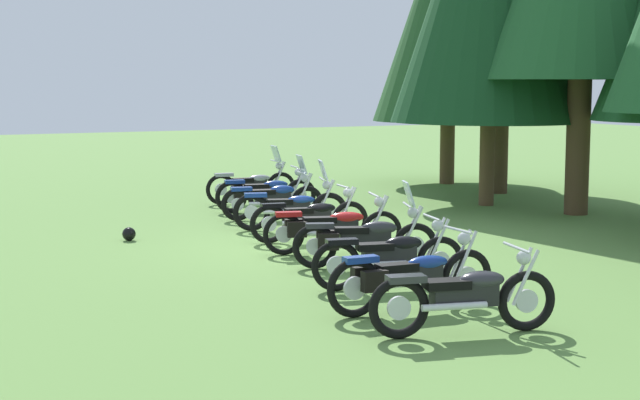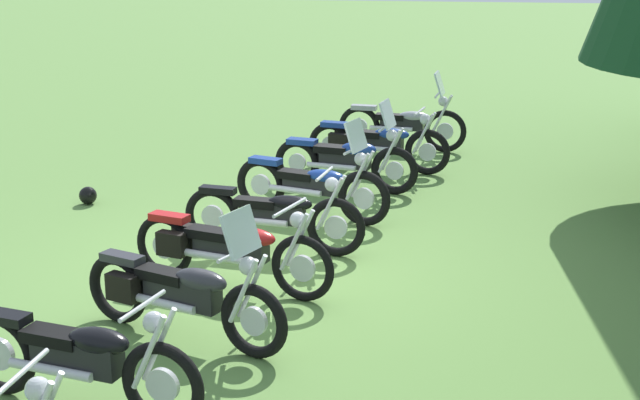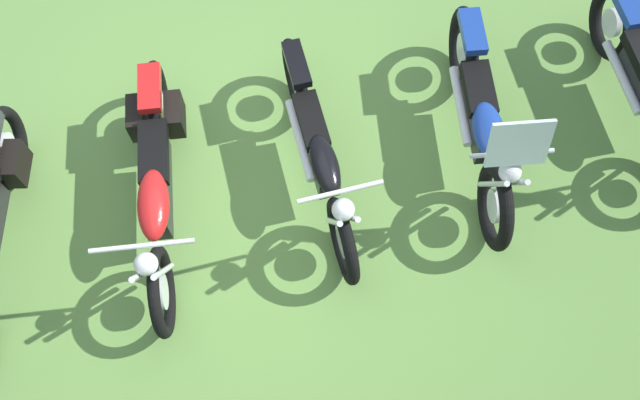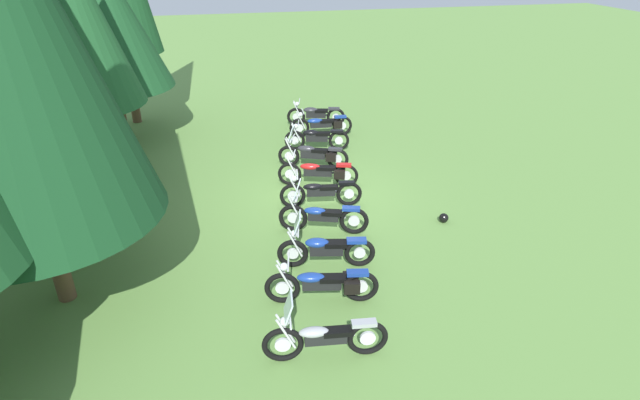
% 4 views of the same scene
% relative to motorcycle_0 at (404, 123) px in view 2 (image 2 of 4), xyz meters
% --- Properties ---
extents(ground_plane, '(80.00, 80.00, 0.00)m').
position_rel_motorcycle_0_xyz_m(ground_plane, '(6.18, -1.30, -0.47)').
color(ground_plane, '#608C42').
extents(motorcycle_0, '(0.68, 2.23, 1.38)m').
position_rel_motorcycle_0_xyz_m(motorcycle_0, '(0.00, 0.00, 0.00)').
color(motorcycle_0, black).
rests_on(motorcycle_0, ground_plane).
extents(motorcycle_1, '(0.81, 2.29, 1.01)m').
position_rel_motorcycle_0_xyz_m(motorcycle_1, '(1.51, -0.36, -0.02)').
color(motorcycle_1, black).
rests_on(motorcycle_1, ground_plane).
extents(motorcycle_2, '(0.73, 2.18, 1.36)m').
position_rel_motorcycle_0_xyz_m(motorcycle_2, '(2.73, -0.67, 0.00)').
color(motorcycle_2, black).
rests_on(motorcycle_2, ground_plane).
extents(motorcycle_3, '(0.91, 2.18, 1.38)m').
position_rel_motorcycle_0_xyz_m(motorcycle_3, '(4.21, -0.95, -0.00)').
color(motorcycle_3, black).
rests_on(motorcycle_3, ground_plane).
extents(motorcycle_4, '(0.63, 2.26, 1.01)m').
position_rel_motorcycle_0_xyz_m(motorcycle_4, '(5.57, -1.21, -0.02)').
color(motorcycle_4, black).
rests_on(motorcycle_4, ground_plane).
extents(motorcycle_5, '(1.00, 2.32, 1.01)m').
position_rel_motorcycle_0_xyz_m(motorcycle_5, '(6.86, -1.48, -0.01)').
color(motorcycle_5, black).
rests_on(motorcycle_5, ground_plane).
extents(motorcycle_6, '(1.04, 2.17, 1.36)m').
position_rel_motorcycle_0_xyz_m(motorcycle_6, '(8.21, -1.61, 0.00)').
color(motorcycle_6, black).
rests_on(motorcycle_6, ground_plane).
extents(motorcycle_7, '(0.76, 2.22, 1.01)m').
position_rel_motorcycle_0_xyz_m(motorcycle_7, '(9.68, -2.01, -0.00)').
color(motorcycle_7, black).
rests_on(motorcycle_7, ground_plane).
extents(dropped_helmet, '(0.25, 0.25, 0.25)m').
position_rel_motorcycle_0_xyz_m(dropped_helmet, '(3.99, -4.16, -0.34)').
color(dropped_helmet, black).
rests_on(dropped_helmet, ground_plane).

